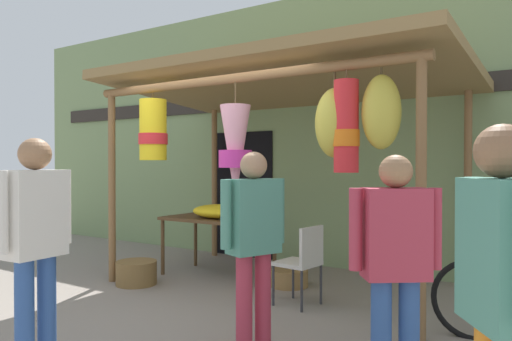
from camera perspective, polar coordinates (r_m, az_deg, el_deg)
The scene contains 12 objects.
ground_plane at distance 5.54m, azimuth -4.75°, elevation -14.81°, with size 30.00×30.00×0.00m, color gray.
shop_facade at distance 7.35m, azimuth 6.64°, elevation 4.70°, with size 12.40×0.29×3.98m.
market_stall_canopy at distance 5.79m, azimuth 2.93°, elevation 8.79°, with size 4.33×2.59×2.66m.
display_table at distance 6.50m, azimuth -4.50°, elevation -6.17°, with size 1.45×0.78×0.78m.
flower_heap_on_table at distance 6.39m, azimuth -4.24°, elevation -4.79°, with size 0.78×0.55×0.18m.
folding_chair at distance 5.18m, azimuth 5.56°, elevation -10.19°, with size 0.44×0.44×0.84m.
wicker_basket_by_table at distance 6.06m, azimuth 3.88°, elevation -12.44°, with size 0.46×0.46×0.20m, color olive.
wicker_basket_spare at distance 6.30m, azimuth -13.84°, elevation -11.55°, with size 0.50×0.50×0.29m, color brown.
vendor_in_orange at distance 3.87m, azimuth -0.28°, elevation -7.51°, with size 0.35×0.56×1.58m.
customer_foreground at distance 3.23m, azimuth 16.02°, elevation -9.63°, with size 0.49×0.42×1.55m.
shopper_by_bananas at distance 3.82m, azimuth -24.44°, elevation -6.80°, with size 0.25×0.59×1.67m.
passerby_at_right at distance 2.28m, azimuth 26.82°, elevation -12.27°, with size 0.40×0.51×1.65m.
Camera 1 is at (3.30, -4.19, 1.49)m, focal length 34.13 mm.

